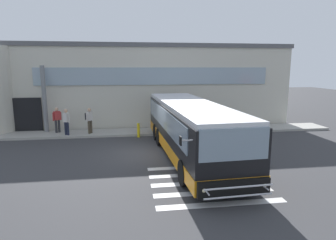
{
  "coord_description": "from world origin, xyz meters",
  "views": [
    {
      "loc": [
        -1.0,
        -14.45,
        4.44
      ],
      "look_at": [
        1.23,
        1.29,
        1.5
      ],
      "focal_mm": 30.77,
      "sensor_mm": 36.0,
      "label": 1
    }
  ],
  "objects_px": {
    "entry_support_column": "(44,99)",
    "passenger_at_curb_edge": "(89,119)",
    "passenger_by_doorway": "(66,121)",
    "bus_main_foreground": "(190,130)",
    "safety_bollard_yellow": "(138,130)",
    "passenger_near_column": "(57,119)"
  },
  "relations": [
    {
      "from": "safety_bollard_yellow",
      "to": "passenger_at_curb_edge",
      "type": "bearing_deg",
      "value": 163.68
    },
    {
      "from": "passenger_at_curb_edge",
      "to": "safety_bollard_yellow",
      "type": "xyz_separation_m",
      "value": [
        3.15,
        -0.92,
        -0.66
      ]
    },
    {
      "from": "bus_main_foreground",
      "to": "passenger_at_curb_edge",
      "type": "relative_size",
      "value": 6.79
    },
    {
      "from": "entry_support_column",
      "to": "passenger_by_doorway",
      "type": "relative_size",
      "value": 2.62
    },
    {
      "from": "passenger_at_curb_edge",
      "to": "safety_bollard_yellow",
      "type": "bearing_deg",
      "value": -16.32
    },
    {
      "from": "entry_support_column",
      "to": "passenger_by_doorway",
      "type": "height_order",
      "value": "entry_support_column"
    },
    {
      "from": "passenger_at_curb_edge",
      "to": "safety_bollard_yellow",
      "type": "relative_size",
      "value": 1.86
    },
    {
      "from": "bus_main_foreground",
      "to": "passenger_at_curb_edge",
      "type": "distance_m",
      "value": 7.64
    },
    {
      "from": "bus_main_foreground",
      "to": "passenger_by_doorway",
      "type": "distance_m",
      "value": 8.52
    },
    {
      "from": "safety_bollard_yellow",
      "to": "passenger_near_column",
      "type": "bearing_deg",
      "value": 164.84
    },
    {
      "from": "entry_support_column",
      "to": "passenger_at_curb_edge",
      "type": "xyz_separation_m",
      "value": [
        2.93,
        -0.88,
        -1.23
      ]
    },
    {
      "from": "passenger_by_doorway",
      "to": "passenger_at_curb_edge",
      "type": "bearing_deg",
      "value": 12.77
    },
    {
      "from": "passenger_near_column",
      "to": "passenger_at_curb_edge",
      "type": "bearing_deg",
      "value": -13.42
    },
    {
      "from": "entry_support_column",
      "to": "passenger_near_column",
      "type": "height_order",
      "value": "entry_support_column"
    },
    {
      "from": "bus_main_foreground",
      "to": "passenger_near_column",
      "type": "distance_m",
      "value": 9.6
    },
    {
      "from": "passenger_by_doorway",
      "to": "safety_bollard_yellow",
      "type": "distance_m",
      "value": 4.61
    },
    {
      "from": "bus_main_foreground",
      "to": "safety_bollard_yellow",
      "type": "xyz_separation_m",
      "value": [
        -2.4,
        4.33,
        -0.88
      ]
    },
    {
      "from": "passenger_at_curb_edge",
      "to": "passenger_by_doorway",
      "type": "bearing_deg",
      "value": -167.23
    },
    {
      "from": "passenger_by_doorway",
      "to": "passenger_at_curb_edge",
      "type": "height_order",
      "value": "same"
    },
    {
      "from": "entry_support_column",
      "to": "safety_bollard_yellow",
      "type": "relative_size",
      "value": 4.88
    },
    {
      "from": "entry_support_column",
      "to": "passenger_at_curb_edge",
      "type": "height_order",
      "value": "entry_support_column"
    },
    {
      "from": "passenger_near_column",
      "to": "passenger_by_doorway",
      "type": "bearing_deg",
      "value": -47.86
    }
  ]
}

